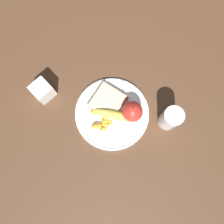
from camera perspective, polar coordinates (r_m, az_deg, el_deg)
name	(u,v)px	position (r m, az deg, el deg)	size (l,w,h in m)	color
ground_plane	(112,114)	(0.86, 0.00, -0.46)	(3.00, 3.00, 0.00)	brown
plate	(112,113)	(0.85, 0.00, -0.35)	(0.29, 0.29, 0.01)	white
juice_glass	(170,119)	(0.83, 14.95, -1.68)	(0.07, 0.07, 0.11)	silver
apple	(132,112)	(0.81, 5.29, 0.09)	(0.08, 0.08, 0.09)	red
banana	(116,115)	(0.83, 0.92, -0.81)	(0.13, 0.16, 0.04)	#E0CC4C
bread_slice	(107,101)	(0.85, -1.23, 2.78)	(0.14, 0.14, 0.02)	tan
fork	(110,117)	(0.84, -0.47, -1.20)	(0.14, 0.13, 0.00)	silver
jam_packet	(122,100)	(0.85, 2.64, 3.21)	(0.04, 0.03, 0.02)	white
orange_segment_0	(104,113)	(0.84, -2.22, -0.14)	(0.03, 0.03, 0.02)	#F9A32D
orange_segment_1	(110,122)	(0.83, -0.40, -2.61)	(0.02, 0.03, 0.01)	#F9A32D
orange_segment_2	(100,108)	(0.85, -3.15, 1.05)	(0.03, 0.03, 0.02)	#F9A32D
orange_segment_3	(107,119)	(0.84, -1.37, -1.81)	(0.03, 0.03, 0.02)	#F9A32D
orange_segment_4	(105,122)	(0.83, -1.76, -2.50)	(0.04, 0.03, 0.02)	#F9A32D
orange_segment_5	(105,124)	(0.83, -1.82, -3.28)	(0.03, 0.03, 0.02)	#F9A32D
orange_segment_6	(98,127)	(0.83, -3.64, -3.89)	(0.04, 0.04, 0.02)	#F9A32D
orange_segment_7	(95,126)	(0.83, -4.48, -3.65)	(0.03, 0.02, 0.02)	#F9A32D
orange_segment_8	(103,129)	(0.83, -2.29, -4.41)	(0.03, 0.02, 0.02)	#F9A32D
orange_segment_9	(95,112)	(0.84, -4.59, 0.03)	(0.04, 0.04, 0.02)	#F9A32D
condiment_caddy	(43,91)	(0.89, -17.66, 5.31)	(0.07, 0.07, 0.07)	silver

